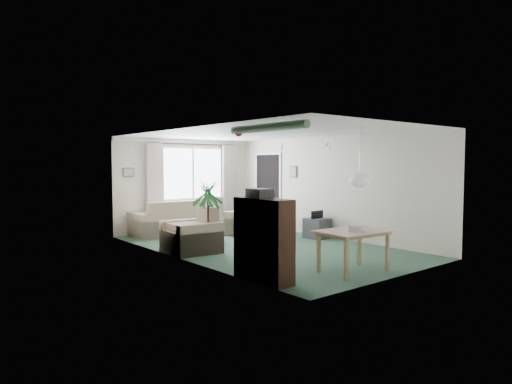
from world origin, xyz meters
TOP-DOWN VIEW (x-y plane):
  - ground at (0.00, 0.00)m, footprint 6.50×6.50m
  - window at (0.20, 3.23)m, footprint 1.80×0.03m
  - curtain_rod at (0.20, 3.15)m, footprint 2.60×0.03m
  - curtain_left at (-0.95, 3.13)m, footprint 0.45×0.08m
  - curtain_right at (1.35, 3.13)m, footprint 0.45×0.08m
  - radiator at (0.20, 3.19)m, footprint 1.20×0.10m
  - doorway at (1.99, 2.20)m, footprint 0.03×0.95m
  - pendant_lamp at (0.20, -2.30)m, footprint 0.36×0.36m
  - tinsel_garland at (-1.92, -2.30)m, footprint 1.60×1.60m
  - bauble_cluster_a at (1.30, 0.90)m, footprint 0.20×0.20m
  - bauble_cluster_b at (1.60, -0.30)m, footprint 0.20×0.20m
  - wall_picture_back at (-1.60, 3.23)m, footprint 0.28×0.03m
  - wall_picture_right at (1.98, 1.20)m, footprint 0.03×0.24m
  - sofa at (-0.82, 2.75)m, footprint 1.74×0.97m
  - armchair_corner at (0.83, 1.65)m, footprint 1.32×1.31m
  - armchair_left at (-1.50, 0.51)m, footprint 1.02×1.07m
  - coffee_table at (-0.68, 1.32)m, footprint 0.83×0.52m
  - photo_frame at (-0.72, 1.33)m, footprint 0.12×0.06m
  - bookshelf at (-1.84, -2.13)m, footprint 0.36×1.03m
  - hifi_box at (-1.82, -2.02)m, footprint 0.29×0.36m
  - houseplant at (-1.31, 0.19)m, footprint 0.75×0.75m
  - dining_table at (-0.33, -2.60)m, footprint 1.10×0.78m
  - gift_box at (-0.38, -2.69)m, footprint 0.30×0.27m
  - tv_cube at (1.70, 0.09)m, footprint 0.50×0.54m
  - pet_bed at (0.88, 1.45)m, footprint 0.65×0.65m

SIDE VIEW (x-z plane):
  - ground at x=0.00m, z-range 0.00..0.00m
  - pet_bed at x=0.88m, z-range 0.00..0.11m
  - coffee_table at x=-0.68m, z-range 0.00..0.35m
  - tv_cube at x=1.70m, z-range 0.00..0.47m
  - dining_table at x=-0.33m, z-range 0.00..0.66m
  - radiator at x=0.20m, z-range 0.12..0.68m
  - sofa at x=-0.82m, z-range 0.00..0.85m
  - armchair_corner at x=0.83m, z-range 0.00..0.87m
  - photo_frame at x=-0.72m, z-range 0.35..0.51m
  - armchair_left at x=-1.50m, z-range 0.00..0.89m
  - bookshelf at x=-1.84m, z-range 0.00..1.25m
  - gift_box at x=-0.38m, z-range 0.66..0.78m
  - houseplant at x=-1.31m, z-range 0.00..1.49m
  - doorway at x=1.99m, z-range 0.00..2.00m
  - curtain_left at x=-0.95m, z-range 0.27..2.27m
  - curtain_right at x=1.35m, z-range 0.27..2.27m
  - hifi_box at x=-1.82m, z-range 1.25..1.39m
  - pendant_lamp at x=0.20m, z-range 1.30..1.66m
  - window at x=0.20m, z-range 0.85..2.15m
  - wall_picture_back at x=-1.60m, z-range 1.44..1.66m
  - wall_picture_right at x=1.98m, z-range 1.40..1.70m
  - bauble_cluster_a at x=1.30m, z-range 2.12..2.32m
  - bauble_cluster_b at x=1.60m, z-range 2.12..2.32m
  - curtain_rod at x=0.20m, z-range 2.25..2.29m
  - tinsel_garland at x=-1.92m, z-range 2.22..2.34m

